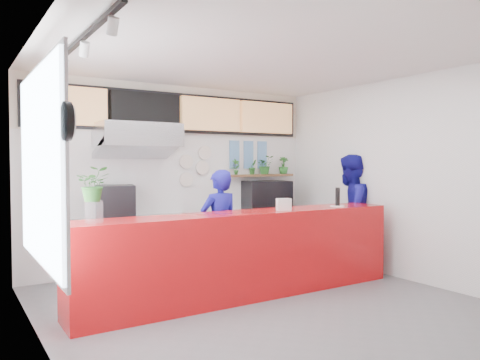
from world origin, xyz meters
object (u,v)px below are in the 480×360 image
espresso_machine (266,195)px  service_counter (246,255)px  panini_oven (115,202)px  staff_center (219,228)px  pepper_mill (338,197)px  staff_right (350,211)px

espresso_machine → service_counter: bearing=-120.9°
panini_oven → staff_center: (1.11, -1.16, -0.33)m
staff_center → pepper_mill: staff_center is taller
staff_center → panini_oven: bearing=-50.2°
espresso_machine → staff_right: (0.79, -1.27, -0.22)m
staff_center → staff_right: staff_right is taller
service_counter → pepper_mill: (1.52, -0.09, 0.69)m
service_counter → staff_center: bearing=92.6°
panini_oven → pepper_mill: 3.26m
service_counter → pepper_mill: bearing=-3.3°
staff_right → pepper_mill: bearing=20.2°
panini_oven → pepper_mill: bearing=-21.0°
espresso_machine → staff_right: staff_right is taller
espresso_machine → staff_right: size_ratio=0.42×
panini_oven → staff_center: bearing=-31.9°
service_counter → espresso_machine: 2.48m
staff_right → staff_center: bearing=-17.7°
staff_right → pepper_mill: (-0.87, -0.62, 0.31)m
service_counter → pepper_mill: pepper_mill is taller
espresso_machine → pepper_mill: espresso_machine is taller
service_counter → staff_right: (2.39, 0.53, 0.38)m
panini_oven → espresso_machine: 2.74m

